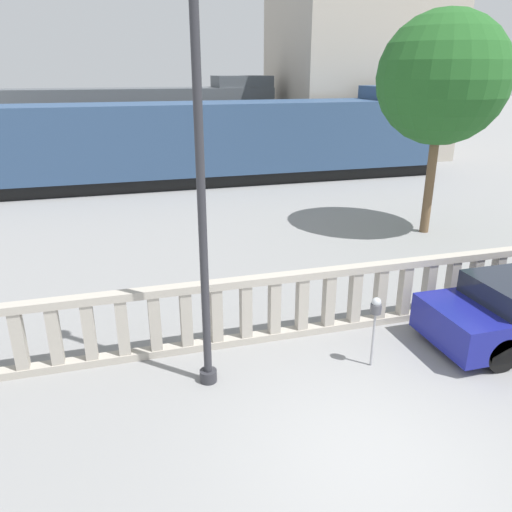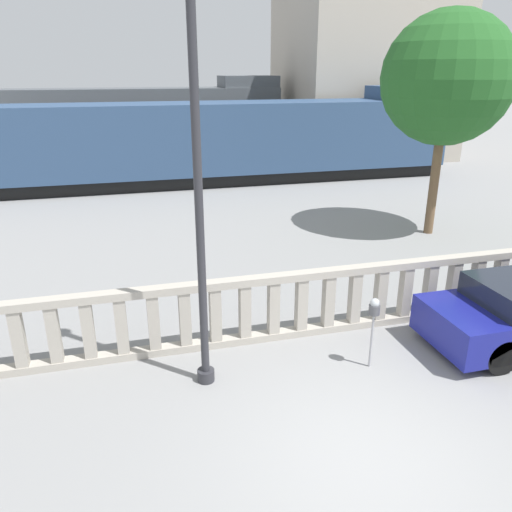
% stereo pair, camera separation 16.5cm
% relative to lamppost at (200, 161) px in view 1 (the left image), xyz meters
% --- Properties ---
extents(ground_plane, '(160.00, 160.00, 0.00)m').
position_rel_lamppost_xyz_m(ground_plane, '(1.75, -2.33, -3.63)').
color(ground_plane, gray).
extents(balustrade, '(16.71, 0.24, 1.31)m').
position_rel_lamppost_xyz_m(balustrade, '(1.75, 1.04, -2.97)').
color(balustrade, '#ADA599').
rests_on(balustrade, ground).
extents(lamppost, '(0.34, 0.34, 6.46)m').
position_rel_lamppost_xyz_m(lamppost, '(0.00, 0.00, 0.00)').
color(lamppost, '#2D2D33').
rests_on(lamppost, ground).
extents(parking_meter, '(0.19, 0.19, 1.30)m').
position_rel_lamppost_xyz_m(parking_meter, '(2.81, -0.32, -2.58)').
color(parking_meter, '#99999E').
rests_on(parking_meter, ground).
extents(train_near, '(20.40, 2.93, 4.10)m').
position_rel_lamppost_xyz_m(train_near, '(3.79, 15.16, -1.78)').
color(train_near, black).
rests_on(train_near, ground).
extents(train_far, '(21.57, 2.67, 4.51)m').
position_rel_lamppost_xyz_m(train_far, '(-3.04, 21.19, -1.58)').
color(train_far, black).
rests_on(train_far, ground).
extents(building_block, '(8.78, 7.78, 10.39)m').
position_rel_lamppost_xyz_m(building_block, '(12.83, 20.91, 1.56)').
color(building_block, '#ADA393').
rests_on(building_block, ground).
extents(tree_left, '(3.74, 3.74, 6.46)m').
position_rel_lamppost_xyz_m(tree_left, '(8.11, 6.10, 0.95)').
color(tree_left, brown).
rests_on(tree_left, ground).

